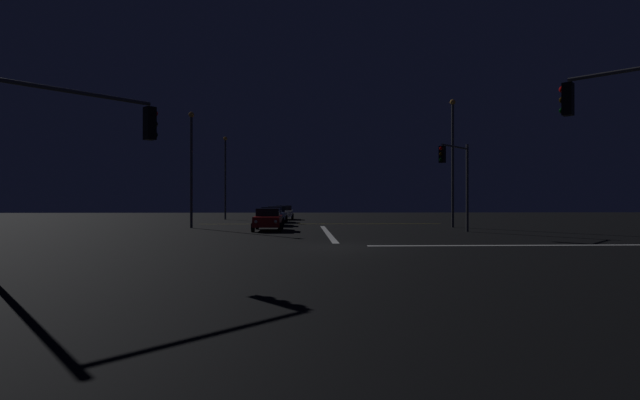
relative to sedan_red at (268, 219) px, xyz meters
The scene contains 13 objects.
ground 12.16m from the sedan_red, 70.38° to the right, with size 120.00×120.00×0.10m, color black.
stop_line_north 4.75m from the sedan_red, 29.57° to the right, with size 0.35×15.68×0.01m.
centre_line_ns 10.17m from the sedan_red, 66.33° to the left, with size 22.00×0.15×0.01m.
crosswalk_bar_east 17.54m from the sedan_red, 40.69° to the right, with size 15.68×0.40×0.01m.
sedan_red is the anchor object (origin of this frame).
sedan_blue 6.65m from the sedan_red, 91.51° to the left, with size 2.02×4.33×1.57m.
sedan_silver 12.54m from the sedan_red, 90.30° to the left, with size 2.02×4.33×1.57m.
sedan_white 19.23m from the sedan_red, 88.71° to the left, with size 2.02×4.33×1.57m.
traffic_signal_ne 13.26m from the sedan_red, 13.47° to the right, with size 2.78×2.78×5.92m.
traffic_signal_sw 20.24m from the sedan_red, 101.80° to the right, with size 3.28×3.28×5.51m.
streetlamp_left_near 8.22m from the sedan_red, 151.82° to the left, with size 0.44×0.44×8.97m.
streetlamp_left_far 20.74m from the sedan_red, 107.66° to the left, with size 0.44×0.44×9.25m.
streetlamp_right_near 15.47m from the sedan_red, 12.97° to the left, with size 0.44×0.44×10.11m.
Camera 1 is at (-1.68, -21.71, 2.12)m, focal length 26.27 mm.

